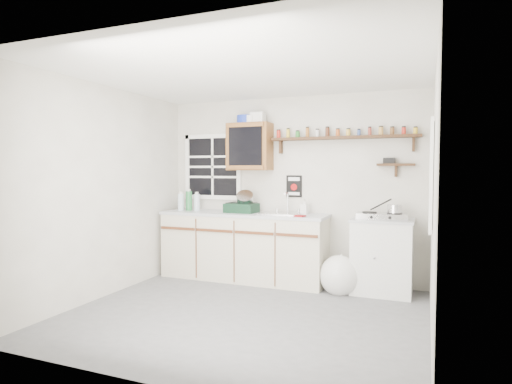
% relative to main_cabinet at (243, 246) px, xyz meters
% --- Properties ---
extents(room, '(3.64, 3.24, 2.54)m').
position_rel_main_cabinet_xyz_m(room, '(0.58, -1.30, 0.79)').
color(room, '#555558').
rests_on(room, ground).
extents(main_cabinet, '(2.31, 0.63, 0.92)m').
position_rel_main_cabinet_xyz_m(main_cabinet, '(0.00, 0.00, 0.00)').
color(main_cabinet, beige).
rests_on(main_cabinet, floor).
extents(right_cabinet, '(0.73, 0.57, 0.91)m').
position_rel_main_cabinet_xyz_m(right_cabinet, '(1.83, 0.03, -0.01)').
color(right_cabinet, silver).
rests_on(right_cabinet, floor).
extents(sink, '(0.52, 0.44, 0.29)m').
position_rel_main_cabinet_xyz_m(sink, '(0.54, 0.01, 0.47)').
color(sink, silver).
rests_on(sink, main_cabinet).
extents(upper_cabinet, '(0.60, 0.32, 0.65)m').
position_rel_main_cabinet_xyz_m(upper_cabinet, '(0.03, 0.14, 1.36)').
color(upper_cabinet, brown).
rests_on(upper_cabinet, wall_back).
extents(upper_cabinet_clutter, '(0.40, 0.24, 0.14)m').
position_rel_main_cabinet_xyz_m(upper_cabinet_clutter, '(0.04, 0.14, 1.75)').
color(upper_cabinet_clutter, '#1930A6').
rests_on(upper_cabinet_clutter, upper_cabinet).
extents(spice_shelf, '(1.91, 0.18, 0.35)m').
position_rel_main_cabinet_xyz_m(spice_shelf, '(1.30, 0.21, 1.47)').
color(spice_shelf, black).
rests_on(spice_shelf, wall_back).
extents(secondary_shelf, '(0.45, 0.16, 0.24)m').
position_rel_main_cabinet_xyz_m(secondary_shelf, '(1.94, 0.22, 1.12)').
color(secondary_shelf, black).
rests_on(secondary_shelf, wall_back).
extents(warning_sign, '(0.22, 0.02, 0.30)m').
position_rel_main_cabinet_xyz_m(warning_sign, '(0.63, 0.29, 0.82)').
color(warning_sign, black).
rests_on(warning_sign, wall_back).
extents(window_back, '(0.93, 0.03, 0.98)m').
position_rel_main_cabinet_xyz_m(window_back, '(-0.62, 0.29, 1.09)').
color(window_back, black).
rests_on(window_back, wall_back).
extents(window_right, '(0.03, 0.78, 1.08)m').
position_rel_main_cabinet_xyz_m(window_right, '(2.37, -0.75, 0.99)').
color(window_right, black).
rests_on(window_right, wall_back).
extents(water_bottles, '(0.30, 0.18, 0.31)m').
position_rel_main_cabinet_xyz_m(water_bottles, '(-0.86, -0.00, 0.59)').
color(water_bottles, silver).
rests_on(water_bottles, main_cabinet).
extents(dish_rack, '(0.43, 0.33, 0.31)m').
position_rel_main_cabinet_xyz_m(dish_rack, '(-0.02, 0.02, 0.56)').
color(dish_rack, black).
rests_on(dish_rack, main_cabinet).
extents(soap_bottle, '(0.10, 0.11, 0.20)m').
position_rel_main_cabinet_xyz_m(soap_bottle, '(0.83, 0.13, 0.56)').
color(soap_bottle, silver).
rests_on(soap_bottle, main_cabinet).
extents(rag, '(0.15, 0.13, 0.02)m').
position_rel_main_cabinet_xyz_m(rag, '(0.85, -0.19, 0.47)').
color(rag, maroon).
rests_on(rag, main_cabinet).
extents(hotplate, '(0.60, 0.35, 0.08)m').
position_rel_main_cabinet_xyz_m(hotplate, '(1.83, 0.01, 0.49)').
color(hotplate, silver).
rests_on(hotplate, right_cabinet).
extents(saucepan, '(0.39, 0.28, 0.18)m').
position_rel_main_cabinet_xyz_m(saucepan, '(1.97, 0.01, 0.58)').
color(saucepan, silver).
rests_on(saucepan, hotplate).
extents(trash_bag, '(0.45, 0.41, 0.51)m').
position_rel_main_cabinet_xyz_m(trash_bag, '(1.36, -0.18, -0.24)').
color(trash_bag, silver).
rests_on(trash_bag, floor).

